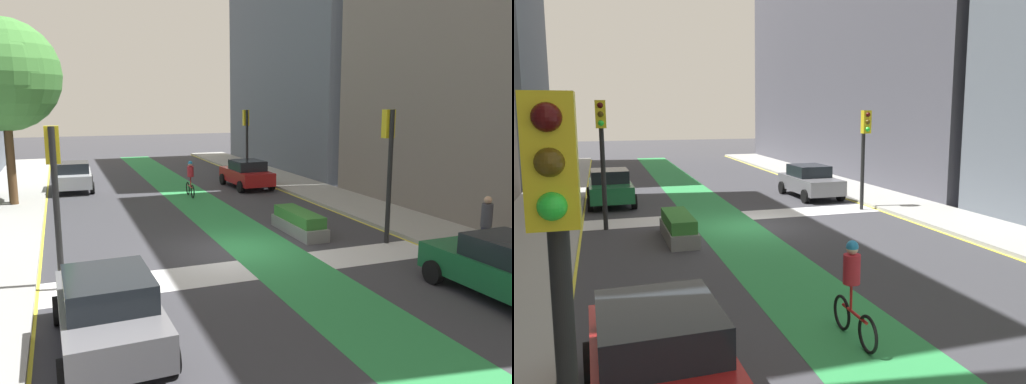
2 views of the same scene
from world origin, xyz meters
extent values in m
plane|color=#38383D|center=(0.00, 0.00, 0.00)|extent=(120.00, 120.00, 0.00)
cube|color=#2D8C47|center=(0.87, 0.00, 0.00)|extent=(2.40, 60.00, 0.01)
cube|color=silver|center=(0.00, -2.00, 0.00)|extent=(12.00, 1.80, 0.01)
cube|color=#9E9E99|center=(-7.50, 0.00, 0.07)|extent=(3.00, 60.00, 0.15)
cube|color=yellow|center=(-6.00, 0.00, 0.01)|extent=(0.16, 60.00, 0.01)
cube|color=#9E9E99|center=(7.50, 0.00, 0.07)|extent=(3.00, 60.00, 0.15)
cube|color=yellow|center=(6.00, 0.00, 0.01)|extent=(0.16, 60.00, 0.01)
cylinder|color=black|center=(5.13, -1.10, 2.28)|extent=(0.16, 0.16, 4.55)
cube|color=gold|center=(5.13, -0.90, 4.08)|extent=(0.35, 0.28, 0.95)
sphere|color=#3F0A0A|center=(5.13, -0.76, 4.38)|extent=(0.20, 0.20, 0.20)
sphere|color=#4C380C|center=(5.13, -0.76, 4.08)|extent=(0.20, 0.20, 0.20)
sphere|color=#26D833|center=(5.13, -0.76, 3.78)|extent=(0.20, 0.20, 0.20)
cylinder|color=black|center=(-5.37, -1.69, 2.11)|extent=(0.16, 0.16, 4.22)
cube|color=gold|center=(-5.37, -1.49, 3.74)|extent=(0.35, 0.28, 0.95)
sphere|color=#3F0A0A|center=(-5.37, -1.35, 4.04)|extent=(0.20, 0.20, 0.20)
sphere|color=#4C380C|center=(-5.37, -1.35, 3.74)|extent=(0.20, 0.20, 0.20)
sphere|color=#26D833|center=(-5.37, -1.35, 3.44)|extent=(0.20, 0.20, 0.20)
cylinder|color=black|center=(5.53, 13.87, 2.15)|extent=(0.16, 0.16, 4.31)
cube|color=gold|center=(5.53, 14.07, 3.83)|extent=(0.35, 0.28, 0.95)
sphere|color=#3F0A0A|center=(5.53, 14.21, 4.13)|extent=(0.20, 0.20, 0.20)
sphere|color=#4C380C|center=(5.53, 14.21, 3.83)|extent=(0.20, 0.20, 0.20)
sphere|color=#26D833|center=(5.53, 14.21, 3.53)|extent=(0.20, 0.20, 0.20)
cube|color=#196033|center=(4.84, -6.32, 0.67)|extent=(1.90, 4.24, 0.70)
cube|color=black|center=(4.84, -6.52, 1.29)|extent=(1.65, 2.04, 0.55)
cylinder|color=black|center=(3.90, -4.88, 0.32)|extent=(0.24, 0.65, 0.64)
cylinder|color=black|center=(5.70, -4.83, 0.32)|extent=(0.24, 0.65, 0.64)
cylinder|color=black|center=(3.98, -7.82, 0.32)|extent=(0.24, 0.65, 0.64)
cylinder|color=black|center=(5.78, -7.77, 0.32)|extent=(0.24, 0.65, 0.64)
cube|color=slate|center=(-4.51, -5.39, 0.67)|extent=(1.92, 4.25, 0.70)
cube|color=black|center=(-4.51, -5.59, 1.29)|extent=(1.65, 2.04, 0.55)
cylinder|color=black|center=(-5.45, -3.94, 0.32)|extent=(0.24, 0.65, 0.64)
cylinder|color=black|center=(-3.66, -3.89, 0.32)|extent=(0.24, 0.65, 0.64)
cylinder|color=black|center=(-5.37, -6.88, 0.32)|extent=(0.24, 0.65, 0.64)
cylinder|color=black|center=(-3.57, -6.83, 0.32)|extent=(0.24, 0.65, 0.64)
cube|color=#A51919|center=(4.55, 11.37, 0.67)|extent=(1.90, 4.24, 0.70)
cube|color=black|center=(4.56, 11.17, 1.29)|extent=(1.65, 2.04, 0.55)
cylinder|color=black|center=(3.69, 9.88, 0.32)|extent=(0.24, 0.65, 0.64)
cylinder|color=black|center=(5.49, 9.92, 0.32)|extent=(0.24, 0.65, 0.64)
torus|color=black|center=(0.93, 10.37, 0.34)|extent=(0.07, 0.68, 0.68)
torus|color=black|center=(0.91, 9.32, 0.34)|extent=(0.07, 0.68, 0.68)
cylinder|color=red|center=(0.92, 9.85, 0.52)|extent=(0.07, 0.95, 0.06)
cylinder|color=red|center=(0.92, 9.70, 0.79)|extent=(0.05, 0.05, 0.50)
cylinder|color=red|center=(0.92, 9.70, 1.31)|extent=(0.32, 0.32, 0.55)
sphere|color=beige|center=(0.92, 9.70, 1.70)|extent=(0.22, 0.22, 0.22)
sphere|color=#268CCC|center=(0.92, 9.70, 1.74)|extent=(0.23, 0.23, 0.23)
cylinder|color=#262638|center=(7.04, -3.53, 0.56)|extent=(0.28, 0.28, 0.82)
cylinder|color=#3F3F47|center=(7.04, -3.53, 1.34)|extent=(0.34, 0.34, 0.73)
sphere|color=tan|center=(7.04, -3.53, 1.82)|extent=(0.24, 0.24, 0.24)
cylinder|color=#262638|center=(6.76, -5.71, 0.56)|extent=(0.28, 0.28, 0.82)
cylinder|color=gold|center=(6.76, -5.71, 1.33)|extent=(0.34, 0.34, 0.72)
sphere|color=beige|center=(6.76, -5.71, 1.81)|extent=(0.24, 0.24, 0.24)
cube|color=slate|center=(2.87, 1.16, 0.23)|extent=(0.89, 3.11, 0.45)
cube|color=#33722D|center=(2.87, 1.16, 0.65)|extent=(0.80, 2.80, 0.40)
camera|label=1|loc=(-5.20, -15.17, 4.82)|focal=35.44mm
camera|label=2|loc=(5.20, 17.97, 4.17)|focal=36.53mm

